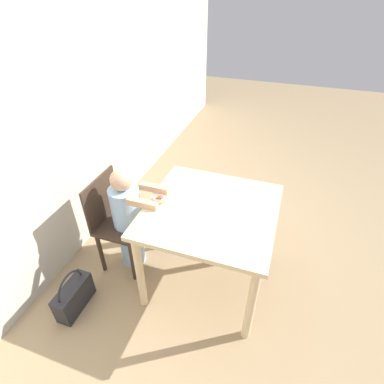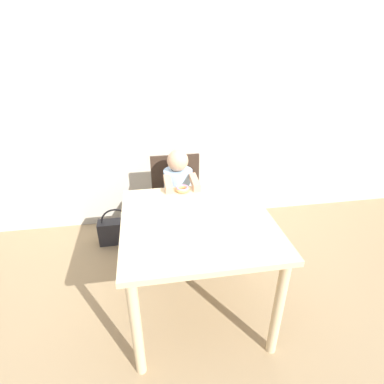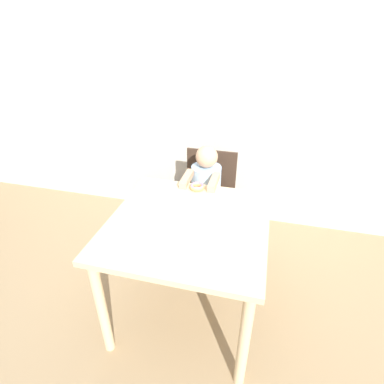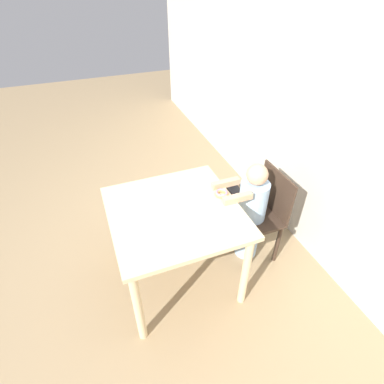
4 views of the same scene
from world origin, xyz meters
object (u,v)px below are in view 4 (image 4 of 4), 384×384
donut (222,193)px  handbag (237,200)px  chair (261,213)px  child_figure (251,213)px

donut → handbag: size_ratio=0.29×
chair → handbag: size_ratio=2.31×
child_figure → donut: bearing=-90.8°
donut → child_figure: bearing=89.2°
chair → child_figure: (-0.00, -0.11, 0.04)m
donut → handbag: (-0.56, 0.50, -0.65)m
chair → child_figure: bearing=-90.0°
child_figure → chair: bearing=90.0°
child_figure → handbag: (-0.57, 0.21, -0.36)m
donut → chair: bearing=89.4°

